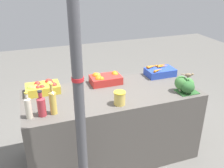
% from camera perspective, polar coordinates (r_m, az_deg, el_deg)
% --- Properties ---
extents(ground_plane, '(10.00, 10.00, 0.00)m').
position_cam_1_polar(ground_plane, '(3.22, 0.00, -15.57)').
color(ground_plane, '#605E59').
extents(market_table, '(1.92, 0.82, 0.85)m').
position_cam_1_polar(market_table, '(2.96, 0.00, -9.27)').
color(market_table, '#56514C').
rests_on(market_table, ground_plane).
extents(support_pole, '(0.09, 0.09, 2.61)m').
position_cam_1_polar(support_pole, '(1.86, -7.76, -0.12)').
color(support_pole, '#4C4C51').
rests_on(support_pole, ground_plane).
extents(apple_crate, '(0.36, 0.22, 0.13)m').
position_cam_1_polar(apple_crate, '(2.82, -15.63, -0.80)').
color(apple_crate, gold).
rests_on(apple_crate, market_table).
extents(orange_crate, '(0.36, 0.22, 0.13)m').
position_cam_1_polar(orange_crate, '(2.94, -1.60, 1.19)').
color(orange_crate, red).
rests_on(orange_crate, market_table).
extents(carrot_crate, '(0.36, 0.23, 0.12)m').
position_cam_1_polar(carrot_crate, '(3.22, 10.88, 2.80)').
color(carrot_crate, '#2847B7').
rests_on(carrot_crate, market_table).
extents(broccoli_pile, '(0.24, 0.21, 0.18)m').
position_cam_1_polar(broccoli_pile, '(2.83, 16.44, -0.20)').
color(broccoli_pile, '#2D602D').
rests_on(broccoli_pile, market_table).
extents(juice_bottle_cloudy, '(0.06, 0.06, 0.26)m').
position_cam_1_polar(juice_bottle_cloudy, '(2.36, -18.61, -5.03)').
color(juice_bottle_cloudy, beige).
rests_on(juice_bottle_cloudy, market_table).
extents(juice_bottle_ruby, '(0.08, 0.08, 0.26)m').
position_cam_1_polar(juice_bottle_ruby, '(2.36, -15.82, -4.73)').
color(juice_bottle_ruby, '#B2333D').
rests_on(juice_bottle_ruby, market_table).
extents(juice_bottle_golden, '(0.06, 0.06, 0.31)m').
position_cam_1_polar(juice_bottle_golden, '(2.36, -13.37, -3.85)').
color(juice_bottle_golden, gold).
rests_on(juice_bottle_golden, market_table).
extents(pickle_jar, '(0.12, 0.12, 0.14)m').
position_cam_1_polar(pickle_jar, '(2.48, 1.75, -3.22)').
color(pickle_jar, '#DBBC56').
rests_on(pickle_jar, market_table).
extents(sparrow_bird, '(0.12, 0.08, 0.05)m').
position_cam_1_polar(sparrow_bird, '(2.77, 17.14, 2.00)').
color(sparrow_bird, '#4C3D2D').
rests_on(sparrow_bird, broccoli_pile).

